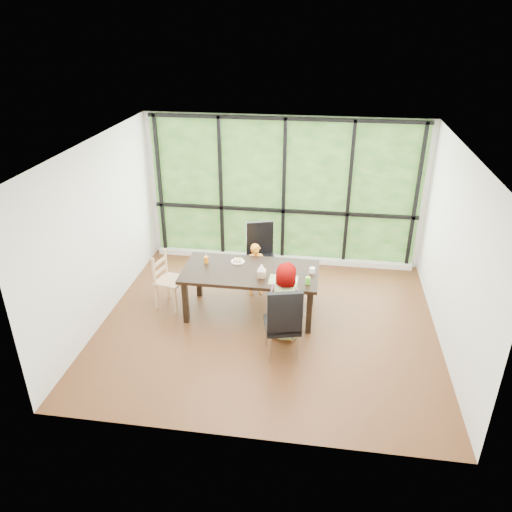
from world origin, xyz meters
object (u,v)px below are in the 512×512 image
object	(u,v)px
plate_near	(288,280)
tissue_box	(262,273)
chair_window_leather	(261,255)
white_mug	(312,270)
dining_table	(251,292)
child_toddler	(256,269)
chair_end_beech	(170,281)
plate_far	(238,262)
chair_interior_leather	(282,320)
child_older	(287,302)
orange_cup	(206,260)
green_cup	(308,281)

from	to	relation	value
plate_near	tissue_box	distance (m)	0.41
chair_window_leather	white_mug	distance (m)	1.28
dining_table	tissue_box	xyz separation A→B (m)	(0.19, -0.17, 0.43)
dining_table	child_toddler	distance (m)	0.61
chair_end_beech	plate_near	size ratio (longest dim) A/B	3.30
child_toddler	plate_far	xyz separation A→B (m)	(-0.24, -0.35, 0.31)
chair_interior_leather	white_mug	bearing A→B (deg)	-122.63
plate_near	white_mug	xyz separation A→B (m)	(0.33, 0.30, 0.03)
child_older	white_mug	distance (m)	0.73
white_mug	chair_window_leather	bearing A→B (deg)	134.81
chair_interior_leather	plate_far	world-z (taller)	chair_interior_leather
chair_end_beech	orange_cup	world-z (taller)	chair_end_beech
dining_table	plate_near	size ratio (longest dim) A/B	7.50
child_toddler	orange_cup	world-z (taller)	child_toddler
chair_interior_leather	tissue_box	distance (m)	0.91
chair_end_beech	orange_cup	size ratio (longest dim) A/B	8.63
chair_end_beech	orange_cup	bearing A→B (deg)	-65.33
chair_end_beech	child_toddler	bearing A→B (deg)	-53.71
chair_end_beech	plate_far	size ratio (longest dim) A/B	4.24
tissue_box	white_mug	bearing A→B (deg)	17.10
chair_window_leather	chair_end_beech	distance (m)	1.61
child_toddler	child_older	bearing A→B (deg)	-82.94
chair_window_leather	orange_cup	xyz separation A→B (m)	(-0.76, -0.79, 0.26)
child_toddler	white_mug	size ratio (longest dim) A/B	10.75
chair_end_beech	white_mug	size ratio (longest dim) A/B	10.72
plate_near	chair_window_leather	bearing A→B (deg)	114.95
plate_far	child_toddler	bearing A→B (deg)	55.72
chair_interior_leather	white_mug	size ratio (longest dim) A/B	12.87
chair_end_beech	child_toddler	xyz separation A→B (m)	(1.28, 0.57, 0.00)
plate_far	plate_near	xyz separation A→B (m)	(0.83, -0.49, 0.00)
chair_window_leather	orange_cup	bearing A→B (deg)	-150.72
chair_end_beech	green_cup	bearing A→B (deg)	-86.01
tissue_box	chair_end_beech	bearing A→B (deg)	172.23
plate_near	green_cup	bearing A→B (deg)	-8.80
orange_cup	green_cup	xyz separation A→B (m)	(1.60, -0.44, 0.00)
child_toddler	plate_near	size ratio (longest dim) A/B	3.31
green_cup	child_older	bearing A→B (deg)	-134.46
tissue_box	child_toddler	bearing A→B (deg)	104.06
dining_table	orange_cup	size ratio (longest dim) A/B	19.63
plate_far	tissue_box	distance (m)	0.60
chair_end_beech	orange_cup	distance (m)	0.68
chair_end_beech	chair_window_leather	bearing A→B (deg)	-42.89
child_toddler	orange_cup	distance (m)	0.92
dining_table	plate_far	xyz separation A→B (m)	(-0.24, 0.25, 0.38)
tissue_box	child_older	bearing A→B (deg)	-43.83
orange_cup	child_older	bearing A→B (deg)	-28.50
chair_end_beech	green_cup	distance (m)	2.21
tissue_box	green_cup	bearing A→B (deg)	-9.74
plate_near	plate_far	bearing A→B (deg)	149.48
dining_table	orange_cup	xyz separation A→B (m)	(-0.72, 0.16, 0.43)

